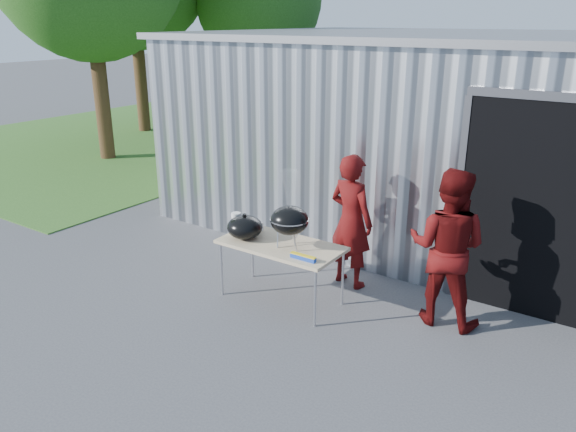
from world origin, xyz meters
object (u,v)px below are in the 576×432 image
Objects in this scene: folding_table at (281,247)px; person_bystander at (447,248)px; kettle_grill at (290,214)px; person_cook at (351,221)px.

folding_table is 1.93m from person_bystander.
kettle_grill is 0.52× the size of person_bystander.
person_cook is at bearing -14.94° from person_bystander.
person_bystander is at bearing -179.81° from person_cook.
person_cook is at bearing 70.53° from kettle_grill.
person_cook is 1.36m from person_bystander.
person_bystander reaches higher than folding_table.
folding_table is at bearing 14.67° from person_bystander.
person_bystander is (1.66, 0.67, -0.26)m from kettle_grill.
kettle_grill is (0.15, -0.04, 0.46)m from folding_table.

